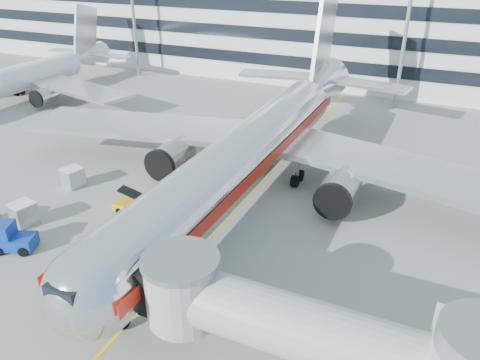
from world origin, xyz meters
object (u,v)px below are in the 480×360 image
at_px(main_jet, 257,145).
at_px(cargo_container_right, 73,177).
at_px(ramp_worker, 118,246).
at_px(cargo_container_front, 23,214).
at_px(belt_loader, 139,206).
at_px(baggage_tug, 11,238).

height_order(main_jet, cargo_container_right, main_jet).
bearing_deg(ramp_worker, main_jet, 18.87).
xyz_separation_m(main_jet, ramp_worker, (-4.76, -14.08, -3.37)).
height_order(cargo_container_front, ramp_worker, cargo_container_front).
bearing_deg(cargo_container_front, belt_loader, 35.73).
xyz_separation_m(main_jet, cargo_container_front, (-14.41, -13.72, -3.31)).
height_order(baggage_tug, cargo_container_right, baggage_tug).
distance_m(cargo_container_front, ramp_worker, 9.66).
distance_m(belt_loader, ramp_worker, 6.11).
height_order(cargo_container_right, ramp_worker, cargo_container_right).
distance_m(main_jet, cargo_container_right, 17.32).
height_order(belt_loader, ramp_worker, belt_loader).
relative_size(baggage_tug, cargo_container_right, 1.62).
bearing_deg(cargo_container_right, belt_loader, -10.04).
bearing_deg(main_jet, cargo_container_front, -136.42).
distance_m(belt_loader, baggage_tug, 9.84).
bearing_deg(ramp_worker, baggage_tug, 146.68).
relative_size(cargo_container_front, ramp_worker, 1.20).
bearing_deg(cargo_container_right, cargo_container_front, -80.71).
distance_m(main_jet, ramp_worker, 15.24).
distance_m(belt_loader, cargo_container_right, 8.62).
relative_size(belt_loader, ramp_worker, 2.64).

